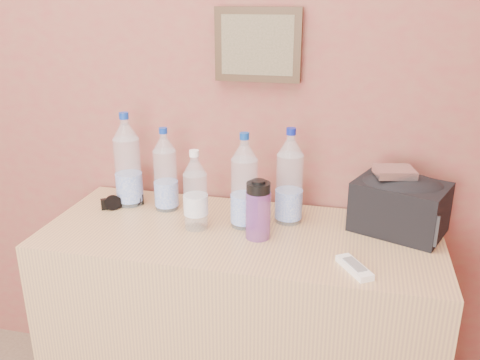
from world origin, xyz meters
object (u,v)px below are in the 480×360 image
pet_large_c (289,181)px  toiletry_bag (400,204)px  sunglasses (122,202)px  ac_remote (354,268)px  pet_large_a (128,165)px  pet_large_d (244,186)px  pet_large_b (165,174)px  nalgene_bottle (258,210)px  pet_small (195,194)px  foil_packet (394,172)px  dresser (240,334)px

pet_large_c → toiletry_bag: 0.37m
sunglasses → ac_remote: size_ratio=1.13×
pet_large_c → toiletry_bag: size_ratio=1.18×
pet_large_a → ac_remote: (0.83, -0.31, -0.15)m
pet_large_c → sunglasses: size_ratio=2.14×
pet_large_d → pet_large_b: bearing=166.0°
pet_large_d → nalgene_bottle: bearing=-50.9°
pet_large_c → pet_large_d: pet_large_c is taller
ac_remote → toiletry_bag: bearing=122.9°
pet_large_a → toiletry_bag: (0.97, -0.01, -0.06)m
pet_small → pet_large_c: bearing=22.7°
pet_large_a → sunglasses: (-0.02, -0.03, -0.13)m
pet_large_b → nalgene_bottle: pet_large_b is taller
pet_large_d → sunglasses: (-0.48, 0.05, -0.12)m
nalgene_bottle → foil_packet: size_ratio=1.62×
pet_large_b → nalgene_bottle: bearing=-22.6°
dresser → ac_remote: 0.59m
dresser → sunglasses: (-0.47, 0.10, 0.43)m
pet_large_c → pet_small: pet_large_c is taller
pet_large_c → pet_large_d: 0.16m
dresser → pet_large_a: bearing=163.4°
pet_large_b → pet_large_d: bearing=-14.0°
sunglasses → foil_packet: bearing=-33.1°
sunglasses → nalgene_bottle: bearing=-48.4°
toiletry_bag → nalgene_bottle: bearing=-138.7°
pet_large_c → pet_large_b: bearing=179.1°
pet_large_a → pet_large_b: (0.15, -0.01, -0.02)m
pet_large_b → dresser: bearing=-22.3°
dresser → toiletry_bag: (0.51, 0.13, 0.51)m
dresser → ac_remote: ac_remote is taller
pet_large_c → sunglasses: (-0.62, -0.02, -0.13)m
pet_large_a → nalgene_bottle: bearing=-17.6°
pet_large_d → nalgene_bottle: (0.06, -0.08, -0.05)m
toiletry_bag → foil_packet: size_ratio=2.32×
dresser → pet_large_d: pet_large_d is taller
sunglasses → pet_large_c: bearing=-33.2°
pet_large_b → sunglasses: (-0.17, -0.02, -0.11)m
pet_small → toiletry_bag: pet_small is taller
dresser → pet_small: (-0.15, -0.01, 0.53)m
pet_large_c → ac_remote: pet_large_c is taller
nalgene_bottle → dresser: bearing=155.9°
dresser → foil_packet: (0.48, 0.13, 0.61)m
pet_large_b → pet_large_c: (0.45, -0.01, 0.01)m
sunglasses → foil_packet: size_ratio=1.28×
pet_large_b → ac_remote: pet_large_b is taller
pet_small → sunglasses: pet_small is taller
dresser → toiletry_bag: 0.73m
sunglasses → pet_large_a: bearing=30.1°
pet_large_a → pet_large_d: (0.46, -0.09, -0.01)m
pet_large_d → ac_remote: bearing=-30.8°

